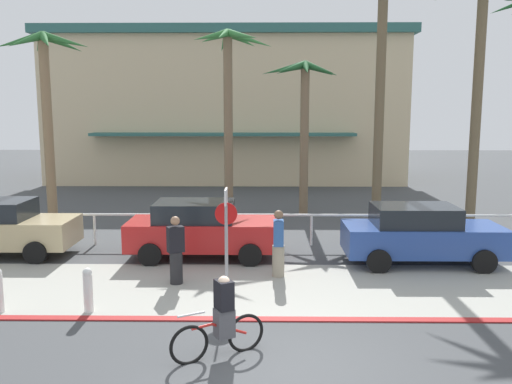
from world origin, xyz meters
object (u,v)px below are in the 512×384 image
(car_blue_2, at_px, (420,234))
(palm_tree_2, at_px, (230,79))
(stop_sign_bike_lane, at_px, (226,226))
(pedestrian_1, at_px, (278,246))
(cyclist_red_0, at_px, (222,319))
(palm_tree_3, at_px, (304,97))
(palm_tree_1, at_px, (46,86))
(palm_tree_4, at_px, (382,29))
(car_red_1, at_px, (201,229))
(palm_tree_5, at_px, (479,42))
(pedestrian_0, at_px, (176,253))
(bollard_3, at_px, (88,290))

(car_blue_2, bearing_deg, palm_tree_2, 130.88)
(stop_sign_bike_lane, distance_m, pedestrian_1, 2.11)
(cyclist_red_0, bearing_deg, palm_tree_3, 79.72)
(cyclist_red_0, bearing_deg, stop_sign_bike_lane, 92.31)
(palm_tree_1, relative_size, palm_tree_2, 0.96)
(palm_tree_4, relative_size, cyclist_red_0, 6.12)
(stop_sign_bike_lane, relative_size, car_red_1, 0.58)
(palm_tree_5, relative_size, car_red_1, 2.04)
(stop_sign_bike_lane, xyz_separation_m, palm_tree_1, (-7.05, 7.58, 3.54))
(palm_tree_2, bearing_deg, pedestrian_0, -95.72)
(palm_tree_1, height_order, palm_tree_4, palm_tree_4)
(cyclist_red_0, bearing_deg, palm_tree_4, 65.87)
(palm_tree_4, height_order, car_red_1, palm_tree_4)
(palm_tree_2, bearing_deg, palm_tree_5, -12.74)
(bollard_3, distance_m, car_red_1, 4.85)
(pedestrian_0, xyz_separation_m, pedestrian_1, (2.59, 0.62, 0.02))
(car_red_1, bearing_deg, bollard_3, -113.86)
(stop_sign_bike_lane, distance_m, bollard_3, 3.33)
(palm_tree_2, height_order, palm_tree_5, palm_tree_5)
(bollard_3, xyz_separation_m, palm_tree_3, (5.44, 11.13, 4.36))
(palm_tree_1, bearing_deg, pedestrian_1, -36.36)
(car_red_1, bearing_deg, palm_tree_4, 38.29)
(palm_tree_4, bearing_deg, palm_tree_1, -177.12)
(car_red_1, xyz_separation_m, car_blue_2, (6.29, -0.58, 0.00))
(car_red_1, bearing_deg, car_blue_2, -5.27)
(pedestrian_0, bearing_deg, bollard_3, -129.45)
(palm_tree_2, height_order, palm_tree_3, palm_tree_2)
(palm_tree_1, xyz_separation_m, pedestrian_1, (8.30, -6.12, -4.38))
(stop_sign_bike_lane, relative_size, cyclist_red_0, 1.58)
(stop_sign_bike_lane, bearing_deg, pedestrian_0, 147.54)
(palm_tree_5, bearing_deg, bollard_3, -143.21)
(bollard_3, height_order, pedestrian_0, pedestrian_0)
(palm_tree_5, bearing_deg, palm_tree_4, 166.43)
(stop_sign_bike_lane, height_order, palm_tree_4, palm_tree_4)
(bollard_3, xyz_separation_m, pedestrian_0, (1.60, 1.94, 0.30))
(bollard_3, xyz_separation_m, palm_tree_5, (11.38, 8.51, 6.20))
(car_blue_2, bearing_deg, pedestrian_0, -164.07)
(car_red_1, height_order, pedestrian_0, pedestrian_0)
(bollard_3, height_order, palm_tree_4, palm_tree_4)
(stop_sign_bike_lane, distance_m, palm_tree_5, 12.32)
(cyclist_red_0, bearing_deg, car_blue_2, 48.54)
(palm_tree_1, distance_m, palm_tree_2, 6.84)
(palm_tree_2, relative_size, pedestrian_1, 4.18)
(bollard_3, distance_m, palm_tree_4, 14.08)
(palm_tree_1, xyz_separation_m, pedestrian_0, (5.72, -6.74, -4.40))
(palm_tree_2, relative_size, pedestrian_0, 4.28)
(stop_sign_bike_lane, height_order, pedestrian_0, stop_sign_bike_lane)
(car_red_1, relative_size, car_blue_2, 1.00)
(stop_sign_bike_lane, distance_m, palm_tree_1, 10.94)
(palm_tree_5, bearing_deg, pedestrian_0, -146.11)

